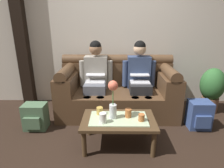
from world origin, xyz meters
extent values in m
plane|color=black|center=(0.00, 0.00, 0.00)|extent=(14.00, 14.00, 0.00)
cube|color=beige|center=(0.00, 1.70, 1.45)|extent=(6.00, 0.12, 2.90)
cube|color=black|center=(-1.71, 1.58, 1.45)|extent=(0.20, 0.20, 2.90)
cube|color=#513823|center=(0.00, 1.10, 0.21)|extent=(1.93, 0.88, 0.42)
cube|color=#513823|center=(0.00, 1.43, 0.62)|extent=(1.93, 0.22, 0.40)
cylinder|color=#513823|center=(0.00, 1.43, 0.87)|extent=(1.93, 0.18, 0.18)
cube|color=#513823|center=(-0.82, 1.10, 0.56)|extent=(0.28, 0.88, 0.28)
cylinder|color=#513823|center=(-0.82, 1.10, 0.74)|extent=(0.18, 0.88, 0.18)
cube|color=#513823|center=(0.82, 1.10, 0.56)|extent=(0.28, 0.88, 0.28)
cylinder|color=#513823|center=(0.82, 1.10, 0.74)|extent=(0.18, 0.88, 0.18)
cube|color=#595B66|center=(-0.36, 1.04, 0.49)|extent=(0.34, 0.40, 0.15)
cylinder|color=#595B66|center=(-0.46, 0.78, 0.21)|extent=(0.12, 0.12, 0.42)
cylinder|color=#595B66|center=(-0.26, 0.78, 0.21)|extent=(0.12, 0.12, 0.42)
cube|color=gray|center=(-0.36, 1.28, 0.69)|extent=(0.38, 0.22, 0.54)
cylinder|color=gray|center=(-0.60, 1.24, 0.67)|extent=(0.09, 0.09, 0.44)
cylinder|color=gray|center=(-0.13, 1.24, 0.67)|extent=(0.09, 0.09, 0.44)
sphere|color=#936B4C|center=(-0.36, 1.26, 1.08)|extent=(0.21, 0.21, 0.21)
sphere|color=black|center=(-0.36, 1.26, 1.12)|extent=(0.19, 0.19, 0.19)
cube|color=silver|center=(-0.36, 1.06, 0.58)|extent=(0.31, 0.22, 0.02)
cube|color=silver|center=(-0.36, 1.19, 0.69)|extent=(0.31, 0.21, 0.05)
cube|color=black|center=(-0.36, 1.18, 0.69)|extent=(0.27, 0.18, 0.04)
cube|color=#232326|center=(0.36, 1.04, 0.49)|extent=(0.34, 0.40, 0.15)
cylinder|color=#232326|center=(0.26, 0.78, 0.21)|extent=(0.12, 0.12, 0.42)
cylinder|color=#232326|center=(0.46, 0.78, 0.21)|extent=(0.12, 0.12, 0.42)
cube|color=navy|center=(0.36, 1.28, 0.69)|extent=(0.38, 0.22, 0.54)
cylinder|color=navy|center=(0.13, 1.24, 0.67)|extent=(0.09, 0.09, 0.44)
cylinder|color=navy|center=(0.60, 1.24, 0.67)|extent=(0.09, 0.09, 0.44)
sphere|color=tan|center=(0.36, 1.26, 1.08)|extent=(0.21, 0.21, 0.21)
sphere|color=black|center=(0.36, 1.26, 1.12)|extent=(0.19, 0.19, 0.19)
cube|color=silver|center=(0.36, 1.06, 0.58)|extent=(0.31, 0.22, 0.02)
cube|color=silver|center=(0.36, 1.19, 0.69)|extent=(0.31, 0.21, 0.05)
cube|color=black|center=(0.36, 1.18, 0.69)|extent=(0.27, 0.18, 0.04)
cube|color=#47331E|center=(0.00, 0.21, 0.35)|extent=(0.90, 0.55, 0.04)
cube|color=#B2C69E|center=(0.00, 0.21, 0.37)|extent=(0.70, 0.38, 0.01)
cylinder|color=#47331E|center=(-0.40, -0.01, 0.17)|extent=(0.06, 0.06, 0.33)
cylinder|color=#47331E|center=(0.40, -0.01, 0.17)|extent=(0.06, 0.06, 0.33)
cylinder|color=#47331E|center=(-0.40, 0.43, 0.17)|extent=(0.06, 0.06, 0.33)
cylinder|color=#47331E|center=(0.40, 0.43, 0.17)|extent=(0.06, 0.06, 0.33)
cylinder|color=silver|center=(-0.07, 0.21, 0.47)|extent=(0.09, 0.09, 0.18)
cylinder|color=#3D7538|center=(-0.07, 0.21, 0.66)|extent=(0.01, 0.01, 0.20)
sphere|color=#E0664C|center=(-0.07, 0.21, 0.80)|extent=(0.12, 0.12, 0.12)
cylinder|color=#B26633|center=(0.12, 0.24, 0.43)|extent=(0.08, 0.08, 0.11)
cylinder|color=#B26633|center=(0.27, 0.15, 0.42)|extent=(0.07, 0.07, 0.08)
cylinder|color=white|center=(-0.19, 0.10, 0.44)|extent=(0.08, 0.08, 0.12)
cylinder|color=gold|center=(-0.24, 0.31, 0.43)|extent=(0.08, 0.08, 0.09)
cube|color=#4C6B4C|center=(-1.21, 0.59, 0.19)|extent=(0.32, 0.23, 0.39)
cube|color=#4C6B4C|center=(-1.21, 0.46, 0.15)|extent=(0.23, 0.05, 0.17)
cube|color=#33477A|center=(1.20, 0.65, 0.21)|extent=(0.31, 0.25, 0.42)
cube|color=#33477A|center=(1.20, 0.50, 0.17)|extent=(0.22, 0.05, 0.19)
cylinder|color=brown|center=(1.62, 1.19, 0.13)|extent=(0.28, 0.28, 0.26)
ellipsoid|color=#2D602D|center=(1.62, 1.19, 0.50)|extent=(0.40, 0.40, 0.56)
camera|label=1|loc=(-0.06, -1.85, 1.50)|focal=30.05mm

